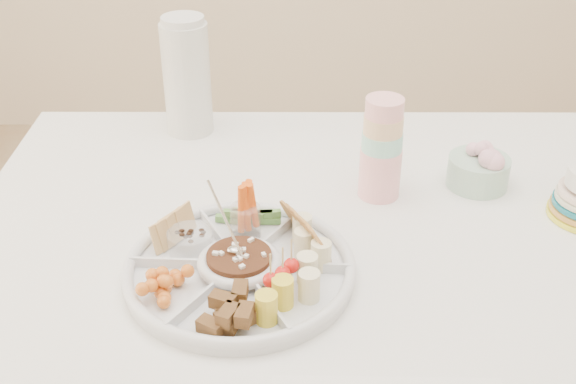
{
  "coord_description": "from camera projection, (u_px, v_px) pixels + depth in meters",
  "views": [
    {
      "loc": [
        -0.15,
        -1.1,
        1.5
      ],
      "look_at": [
        -0.16,
        -0.04,
        0.86
      ],
      "focal_mm": 45.0,
      "sensor_mm": 36.0,
      "label": 1
    }
  ],
  "objects": [
    {
      "name": "dining_table",
      "position": [
        362.0,
        378.0,
        1.52
      ],
      "size": [
        1.52,
        1.02,
        0.76
      ],
      "primitive_type": "cube",
      "color": "white",
      "rests_on": "floor"
    },
    {
      "name": "party_tray",
      "position": [
        240.0,
        266.0,
        1.19
      ],
      "size": [
        0.4,
        0.4,
        0.04
      ],
      "primitive_type": "cylinder",
      "rotation": [
        0.0,
        0.0,
        -0.05
      ],
      "color": "white",
      "rests_on": "dining_table"
    },
    {
      "name": "bean_dip",
      "position": [
        239.0,
        262.0,
        1.19
      ],
      "size": [
        0.11,
        0.11,
        0.04
      ],
      "primitive_type": "cylinder",
      "rotation": [
        0.0,
        0.0,
        -0.05
      ],
      "color": "#491D11",
      "rests_on": "party_tray"
    },
    {
      "name": "tortillas",
      "position": [
        309.0,
        235.0,
        1.23
      ],
      "size": [
        0.1,
        0.1,
        0.06
      ],
      "primitive_type": null,
      "rotation": [
        0.0,
        0.0,
        -0.05
      ],
      "color": "#B87242",
      "rests_on": "party_tray"
    },
    {
      "name": "carrot_cucumber",
      "position": [
        247.0,
        203.0,
        1.28
      ],
      "size": [
        0.11,
        0.11,
        0.1
      ],
      "primitive_type": null,
      "rotation": [
        0.0,
        0.0,
        -0.05
      ],
      "color": "#FF5F14",
      "rests_on": "party_tray"
    },
    {
      "name": "pita_raisins",
      "position": [
        178.0,
        231.0,
        1.24
      ],
      "size": [
        0.11,
        0.11,
        0.06
      ],
      "primitive_type": null,
      "rotation": [
        0.0,
        0.0,
        -0.05
      ],
      "color": "tan",
      "rests_on": "party_tray"
    },
    {
      "name": "cherries",
      "position": [
        164.0,
        282.0,
        1.14
      ],
      "size": [
        0.1,
        0.1,
        0.04
      ],
      "primitive_type": null,
      "rotation": [
        0.0,
        0.0,
        -0.05
      ],
      "color": "orange",
      "rests_on": "party_tray"
    },
    {
      "name": "granola_chunks",
      "position": [
        230.0,
        311.0,
        1.08
      ],
      "size": [
        0.11,
        0.11,
        0.05
      ],
      "primitive_type": null,
      "rotation": [
        0.0,
        0.0,
        -0.05
      ],
      "color": "brown",
      "rests_on": "party_tray"
    },
    {
      "name": "banana_tomato",
      "position": [
        306.0,
        275.0,
        1.11
      ],
      "size": [
        0.12,
        0.12,
        0.09
      ],
      "primitive_type": null,
      "rotation": [
        0.0,
        0.0,
        -0.05
      ],
      "color": "#F5DD8E",
      "rests_on": "party_tray"
    },
    {
      "name": "cup_stack",
      "position": [
        382.0,
        144.0,
        1.37
      ],
      "size": [
        0.09,
        0.09,
        0.22
      ],
      "primitive_type": "cylinder",
      "rotation": [
        0.0,
        0.0,
        0.13
      ],
      "color": "silver",
      "rests_on": "dining_table"
    },
    {
      "name": "thermos",
      "position": [
        187.0,
        75.0,
        1.61
      ],
      "size": [
        0.13,
        0.13,
        0.27
      ],
      "primitive_type": "cylinder",
      "rotation": [
        0.0,
        0.0,
        0.24
      ],
      "color": "silver",
      "rests_on": "dining_table"
    },
    {
      "name": "flower_bowl",
      "position": [
        479.0,
        165.0,
        1.44
      ],
      "size": [
        0.14,
        0.14,
        0.09
      ],
      "primitive_type": "cylinder",
      "rotation": [
        0.0,
        0.0,
        -0.2
      ],
      "color": "#9DDDB9",
      "rests_on": "dining_table"
    }
  ]
}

